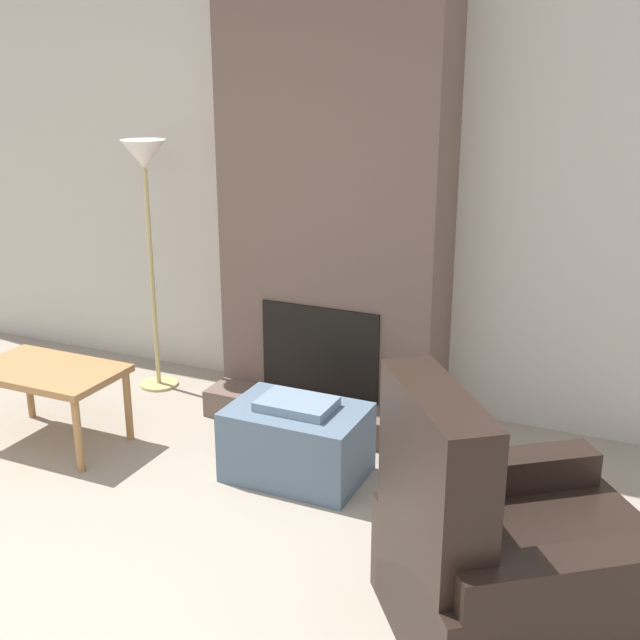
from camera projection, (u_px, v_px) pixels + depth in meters
The scene contains 6 objects.
wall_back at pixel (351, 200), 5.01m from camera, with size 7.72×0.06×2.60m, color #BCB7AD.
fireplace at pixel (334, 215), 4.80m from camera, with size 1.37×0.71×2.60m.
ottoman at pixel (297, 441), 4.27m from camera, with size 0.72×0.49×0.44m.
armchair at pixel (507, 569), 3.03m from camera, with size 1.31×1.28×1.05m.
side_table at pixel (48, 377), 4.58m from camera, with size 0.84×0.51×0.47m.
floor_lamp_left at pixel (146, 182), 5.10m from camera, with size 0.28×0.28×1.66m.
Camera 1 is at (1.88, -1.50, 2.13)m, focal length 45.00 mm.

